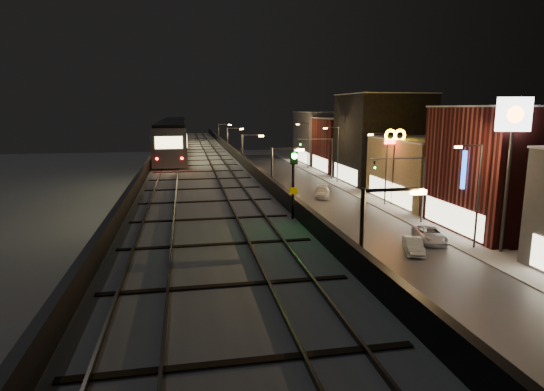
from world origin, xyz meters
TOP-DOWN VIEW (x-y plane):
  - ground at (0.00, 0.00)m, footprint 220.00×220.00m
  - road_surface at (7.50, 35.00)m, footprint 17.00×120.00m
  - sidewalk_right at (17.50, 35.00)m, footprint 4.00×120.00m
  - under_viaduct_pavement at (-6.00, 35.00)m, footprint 11.00×120.00m
  - elevated_viaduct at (-6.00, 31.84)m, footprint 9.00×100.00m
  - viaduct_trackbed at (-6.01, 31.97)m, footprint 8.40×100.00m
  - viaduct_parapet_streetside at (-1.65, 32.00)m, footprint 0.30×100.00m
  - viaduct_parapet_far at (-10.35, 32.00)m, footprint 0.30×100.00m
  - building_b at (23.99, 18.00)m, footprint 12.20×12.20m
  - building_c at (23.99, 32.00)m, footprint 12.20×15.20m
  - building_d at (23.99, 48.00)m, footprint 12.20×13.20m
  - building_e at (23.99, 62.00)m, footprint 12.20×12.20m
  - building_f at (23.99, 76.00)m, footprint 12.20×16.20m
  - streetlight_left_0 at (-0.43, -5.00)m, footprint 2.57×0.28m
  - streetlight_left_1 at (-0.43, 13.00)m, footprint 2.57×0.28m
  - streetlight_right_1 at (16.73, 13.00)m, footprint 2.56×0.28m
  - streetlight_left_2 at (-0.43, 31.00)m, footprint 2.57×0.28m
  - streetlight_right_2 at (16.73, 31.00)m, footprint 2.56×0.28m
  - streetlight_left_3 at (-0.43, 49.00)m, footprint 2.57×0.28m
  - streetlight_right_3 at (16.73, 49.00)m, footprint 2.56×0.28m
  - streetlight_left_4 at (-0.43, 67.00)m, footprint 2.57×0.28m
  - streetlight_right_4 at (16.73, 67.00)m, footprint 2.56×0.28m
  - traffic_light_rig_a at (15.84, 22.00)m, footprint 6.10×0.34m
  - traffic_light_rig_b at (15.84, 52.00)m, footprint 6.10×0.34m
  - subway_train at (-8.50, 39.67)m, footprint 3.19×38.70m
  - rail_signal at (-2.10, 0.21)m, footprint 0.38×0.45m
  - car_taxi at (1.43, -4.73)m, footprint 1.81×4.36m
  - car_near_white at (4.13, 26.16)m, footprint 2.45×4.37m
  - car_mid_silver at (0.66, 37.75)m, footprint 2.45×4.63m
  - car_far_white at (1.81, 63.05)m, footprint 2.31×4.57m
  - car_onc_silver at (11.22, 12.80)m, footprint 2.48×4.07m
  - car_onc_dark at (14.25, 15.46)m, footprint 3.29×5.21m
  - car_onc_white at (10.94, 37.41)m, footprint 3.32×5.10m
  - sign_mcdonalds at (18.00, 31.07)m, footprint 2.79×0.40m
  - sign_citgo at (18.50, 11.55)m, footprint 2.69×0.39m
  - sign_carwash at (18.50, 16.49)m, footprint 1.56×0.35m

SIDE VIEW (x-z plane):
  - ground at x=0.00m, z-range 0.00..0.00m
  - road_surface at x=7.50m, z-range 0.00..0.06m
  - under_viaduct_pavement at x=-6.00m, z-range 0.00..0.06m
  - sidewalk_right at x=17.50m, z-range 0.00..0.14m
  - car_mid_silver at x=0.66m, z-range 0.00..1.24m
  - car_onc_silver at x=11.22m, z-range 0.00..1.27m
  - car_onc_dark at x=14.25m, z-range 0.00..1.34m
  - car_near_white at x=4.13m, z-range 0.00..1.36m
  - car_onc_white at x=10.94m, z-range 0.00..1.38m
  - car_taxi at x=1.43m, z-range 0.00..1.48m
  - car_far_white at x=1.81m, z-range 0.00..1.49m
  - building_c at x=23.99m, z-range 0.00..8.16m
  - traffic_light_rig_a at x=15.84m, z-range 1.00..8.00m
  - traffic_light_rig_b at x=15.84m, z-range 1.00..8.00m
  - building_e at x=23.99m, z-range 0.00..10.16m
  - streetlight_left_0 at x=-0.43m, z-range 0.74..9.74m
  - streetlight_left_1 at x=-0.43m, z-range 0.74..9.74m
  - streetlight_right_1 at x=16.73m, z-range 0.74..9.74m
  - streetlight_left_2 at x=-0.43m, z-range 0.74..9.74m
  - streetlight_right_2 at x=16.73m, z-range 0.74..9.74m
  - streetlight_left_3 at x=-0.43m, z-range 0.74..9.74m
  - streetlight_right_3 at x=16.73m, z-range 0.74..9.74m
  - streetlight_left_4 at x=-0.43m, z-range 0.74..9.74m
  - streetlight_right_4 at x=16.73m, z-range 0.74..9.74m
  - building_f at x=23.99m, z-range 0.00..11.16m
  - elevated_viaduct at x=-6.00m, z-range 2.47..8.77m
  - sign_carwash at x=18.50m, z-range 1.65..9.76m
  - building_b at x=23.99m, z-range 0.00..12.16m
  - viaduct_trackbed at x=-6.01m, z-range 6.23..6.55m
  - viaduct_parapet_streetside at x=-1.65m, z-range 6.30..7.40m
  - viaduct_parapet_far at x=-10.35m, z-range 6.30..7.40m
  - building_d at x=23.99m, z-range 0.00..14.16m
  - sign_mcdonalds at x=18.00m, z-range 2.87..12.29m
  - subway_train at x=-8.50m, z-range 6.61..10.43m
  - rail_signal at x=-2.10m, z-range 7.31..10.58m
  - sign_citgo at x=18.50m, z-range 3.57..16.34m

